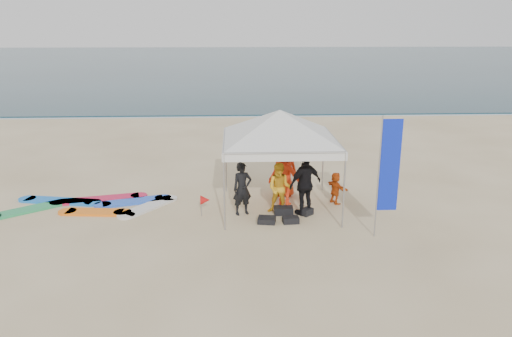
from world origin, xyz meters
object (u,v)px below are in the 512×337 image
object	(u,v)px
person_black_a	(242,189)
canopy_tent	(280,110)
person_orange_a	(286,176)
person_orange_b	(285,171)
feather_flag	(388,167)
marker_pennant	(205,200)
surfboard_spread	(93,204)
person_black_b	(305,184)
person_yellow	(280,188)
person_seated	(336,188)

from	to	relation	value
person_black_a	canopy_tent	world-z (taller)	canopy_tent
person_orange_a	canopy_tent	distance (m)	2.15
person_orange_b	feather_flag	xyz separation A→B (m)	(2.34, -3.36, 1.09)
marker_pennant	person_orange_a	bearing A→B (deg)	19.62
person_black_a	surfboard_spread	distance (m)	4.84
person_black_a	person_black_b	distance (m)	1.87
marker_pennant	person_black_b	bearing A→B (deg)	0.42
person_orange_b	canopy_tent	distance (m)	2.49
canopy_tent	person_yellow	bearing A→B (deg)	-90.91
surfboard_spread	person_orange_b	bearing A→B (deg)	6.14
person_orange_b	marker_pennant	world-z (taller)	person_orange_b
person_black_a	canopy_tent	bearing A→B (deg)	3.75
person_orange_b	person_black_a	bearing A→B (deg)	55.39
person_black_a	feather_flag	bearing A→B (deg)	-44.59
person_orange_a	canopy_tent	xyz separation A→B (m)	(-0.24, -0.30, 2.12)
person_black_a	person_orange_b	size ratio (longest dim) A/B	0.95
person_orange_b	person_yellow	bearing A→B (deg)	86.40
person_black_b	person_black_a	bearing A→B (deg)	-32.64
person_orange_b	canopy_tent	xyz separation A→B (m)	(-0.29, -1.10, 2.21)
canopy_tent	feather_flag	xyz separation A→B (m)	(2.63, -2.26, -1.12)
person_black_a	person_yellow	size ratio (longest dim) A/B	1.03
person_yellow	person_black_a	bearing A→B (deg)	-163.71
person_black_b	person_yellow	bearing A→B (deg)	-40.04
person_orange_a	surfboard_spread	xyz separation A→B (m)	(-6.06, 0.14, -0.90)
person_black_a	feather_flag	distance (m)	4.31
person_black_a	person_yellow	world-z (taller)	person_black_a
person_yellow	feather_flag	xyz separation A→B (m)	(2.64, -1.83, 1.16)
person_orange_a	surfboard_spread	bearing A→B (deg)	27.97
person_black_b	person_seated	distance (m)	1.47
surfboard_spread	person_seated	bearing A→B (deg)	-0.97
person_black_b	marker_pennant	distance (m)	2.99
canopy_tent	person_black_a	bearing A→B (deg)	-156.96
canopy_tent	person_orange_b	bearing A→B (deg)	75.21
feather_flag	person_black_a	bearing A→B (deg)	154.70
person_black_b	person_seated	xyz separation A→B (m)	(1.10, 0.87, -0.44)
person_yellow	person_orange_a	distance (m)	0.79
person_yellow	canopy_tent	bearing A→B (deg)	102.97
canopy_tent	feather_flag	distance (m)	3.64
person_black_a	person_seated	bearing A→B (deg)	-4.26
canopy_tent	surfboard_spread	distance (m)	6.58
person_black_a	person_seated	distance (m)	3.08
person_orange_a	person_seated	distance (m)	1.64
person_seated	marker_pennant	size ratio (longest dim) A/B	1.60
person_black_b	feather_flag	xyz separation A→B (m)	(1.90, -1.70, 0.99)
person_black_a	person_yellow	distance (m)	1.13
person_yellow	person_black_b	world-z (taller)	person_black_b
person_black_a	marker_pennant	xyz separation A→B (m)	(-1.10, -0.10, -0.31)
person_black_a	person_yellow	bearing A→B (deg)	-16.88
person_seated	marker_pennant	xyz separation A→B (m)	(-4.06, -0.90, -0.02)
person_orange_b	marker_pennant	distance (m)	3.05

